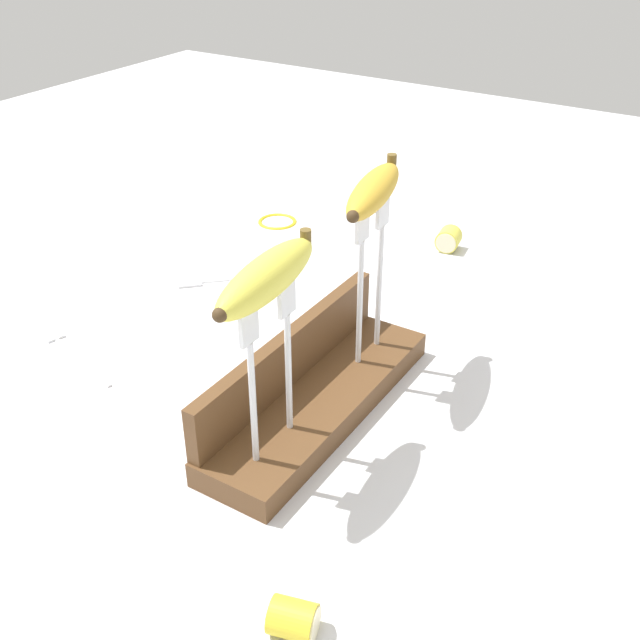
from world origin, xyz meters
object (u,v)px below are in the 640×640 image
Objects in this scene: fork_stand_right at (371,269)px; banana_raised_right at (374,190)px; banana_chunk_near at (448,239)px; banana_chunk_far at (294,619)px; banana_raised_left at (267,277)px; fork_stand_left at (270,359)px; wire_coil at (277,220)px; fork_fallen_near at (67,347)px; fork_fallen_far at (216,279)px.

banana_raised_right is at bearing -167.52° from fork_stand_right.
banana_chunk_near is 0.94× the size of banana_chunk_far.
fork_stand_right is 1.18× the size of banana_raised_left.
fork_stand_left is 0.68m from wire_coil.
fork_stand_left is at bearing 39.70° from banana_chunk_far.
banana_raised_right is 0.94× the size of fork_fallen_near.
fork_fallen_far is (0.30, 0.33, -0.23)m from banana_raised_left.
banana_raised_right is at bearing -131.64° from wire_coil.
banana_chunk_near is at bearing 8.79° from fork_stand_right.
fork_stand_left is at bearing 4.70° from banana_raised_left.
banana_raised_right is 0.42m from fork_fallen_far.
banana_raised_left reaches higher than fork_fallen_far.
fork_stand_right is at bearing -171.21° from banana_chunk_near.
fork_fallen_near is at bearing 151.05° from banana_chunk_near.
banana_raised_right reaches higher than banana_chunk_far.
fork_stand_left is 0.24m from banana_raised_right.
banana_raised_left reaches higher than wire_coil.
banana_chunk_near is 0.32m from wire_coil.
fork_stand_left reaches higher than wire_coil.
fork_stand_left is at bearing 180.00° from banana_raised_right.
fork_fallen_near is at bearing 84.08° from fork_stand_left.
fork_fallen_near is at bearing 114.62° from banana_raised_right.
wire_coil is (0.51, 0.00, -0.00)m from fork_fallen_near.
banana_raised_right reaches higher than banana_chunk_near.
banana_raised_right is at bearing -105.64° from fork_fallen_far.
fork_stand_right is at bearing -65.37° from fork_fallen_near.
fork_stand_left reaches higher than fork_fallen_near.
banana_chunk_far is at bearing -144.12° from wire_coil.
banana_chunk_far is (-0.38, -0.14, -0.13)m from fork_stand_right.
fork_stand_right reaches higher than fork_fallen_near.
banana_chunk_far reaches higher than wire_coil.
fork_fallen_near is (0.04, 0.37, -0.23)m from banana_raised_left.
fork_stand_left is 0.09m from banana_raised_left.
banana_raised_right reaches higher than wire_coil.
banana_raised_right is 0.48m from fork_fallen_near.
wire_coil is (0.24, 0.05, -0.00)m from fork_fallen_far.
banana_chunk_far is (-0.77, -0.20, -0.00)m from banana_chunk_near.
fork_fallen_near and wire_coil have the same top height.
banana_chunk_far is 0.67× the size of wire_coil.
banana_chunk_far reaches higher than fork_fallen_near.
fork_fallen_near is at bearing 114.63° from fork_stand_right.
fork_stand_right is 2.84× the size of wire_coil.
fork_fallen_near is 1.38× the size of fork_fallen_far.
fork_stand_left is at bearing 180.00° from fork_stand_right.
wire_coil is at bearing 100.79° from banana_chunk_near.
banana_raised_left is at bearing 39.71° from banana_chunk_far.
banana_chunk_far is at bearing -159.82° from banana_raised_right.
banana_raised_right is (0.21, -0.00, 0.11)m from fork_stand_left.
banana_raised_right is 3.56× the size of banana_chunk_far.
banana_raised_right reaches higher than fork_fallen_near.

